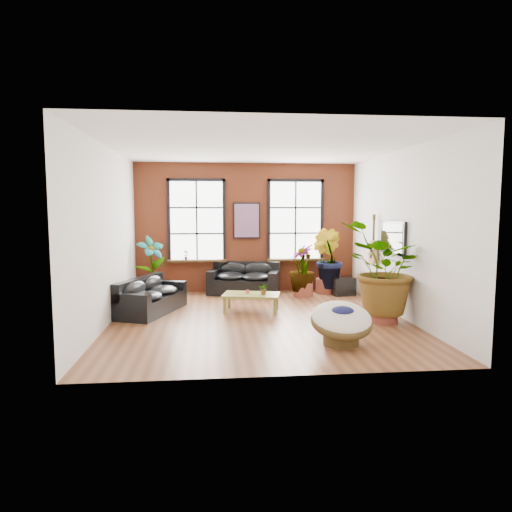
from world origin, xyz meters
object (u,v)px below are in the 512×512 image
at_px(coffee_table, 251,296).
at_px(papasan_chair, 341,321).
at_px(sofa_back, 244,280).
at_px(sofa_left, 150,297).

xyz_separation_m(coffee_table, papasan_chair, (1.29, -2.62, 0.05)).
xyz_separation_m(sofa_back, coffee_table, (-0.00, -2.11, -0.03)).
bearing_deg(sofa_left, papasan_chair, -107.15).
xyz_separation_m(sofa_left, coffee_table, (2.22, -0.12, 0.01)).
bearing_deg(sofa_left, sofa_back, -27.38).
bearing_deg(coffee_table, sofa_back, 102.60).
xyz_separation_m(sofa_back, sofa_left, (-2.22, -1.99, -0.04)).
distance_m(sofa_left, coffee_table, 2.23).
height_order(sofa_back, sofa_left, sofa_back).
height_order(sofa_left, coffee_table, sofa_left).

